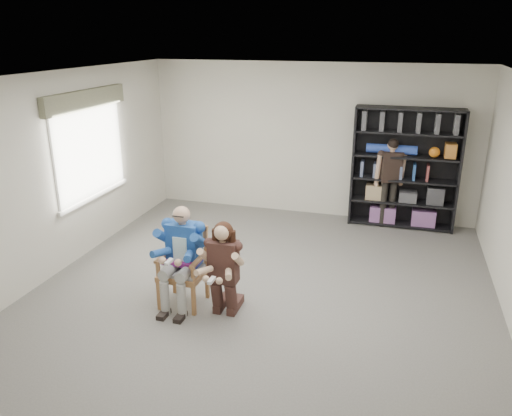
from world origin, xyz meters
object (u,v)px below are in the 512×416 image
(armchair, at_px, (183,268))
(kneeling_woman, at_px, (223,271))
(seated_man, at_px, (182,257))
(bookshelf, at_px, (405,169))
(standing_man, at_px, (389,183))

(armchair, relative_size, kneeling_woman, 0.84)
(kneeling_woman, bearing_deg, seated_man, 168.57)
(kneeling_woman, bearing_deg, bookshelf, 61.97)
(kneeling_woman, height_order, standing_man, standing_man)
(seated_man, xyz_separation_m, bookshelf, (2.59, 3.61, 0.39))
(armchair, distance_m, standing_man, 4.26)
(bookshelf, bearing_deg, kneeling_woman, -118.29)
(bookshelf, relative_size, standing_man, 1.32)
(armchair, relative_size, standing_man, 0.64)
(seated_man, bearing_deg, kneeling_woman, -11.43)
(armchair, relative_size, seated_man, 0.77)
(seated_man, bearing_deg, bookshelf, 54.62)
(bookshelf, bearing_deg, seated_man, -125.64)
(armchair, height_order, seated_man, seated_man)
(armchair, xyz_separation_m, standing_man, (2.35, 3.53, 0.29))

